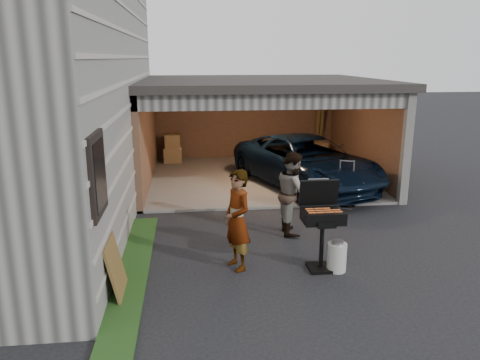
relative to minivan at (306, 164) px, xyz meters
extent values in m
plane|color=black|center=(-1.89, -5.20, -0.68)|extent=(80.00, 80.00, 0.00)
cube|color=#193814|center=(-4.14, -6.20, -0.65)|extent=(0.50, 8.00, 0.06)
cube|color=#605E59|center=(-1.14, 1.30, -0.65)|extent=(6.50, 6.00, 0.06)
cube|color=#503925|center=(-1.14, 4.23, 0.67)|extent=(6.50, 0.15, 2.70)
cube|color=#503925|center=(2.03, 1.30, 0.67)|extent=(0.15, 6.00, 2.70)
cube|color=#503925|center=(-4.32, 1.30, 0.67)|extent=(0.15, 6.00, 2.70)
cube|color=#2D2B28|center=(-1.14, 1.30, 2.12)|extent=(6.80, 6.30, 0.20)
cube|color=#474744|center=(-1.14, -1.62, 1.84)|extent=(6.50, 0.16, 0.36)
cube|color=silver|center=(-1.14, -0.40, 1.94)|extent=(6.00, 2.40, 0.06)
cube|color=#474744|center=(2.01, -1.65, 0.67)|extent=(0.20, 0.18, 2.70)
cube|color=olive|center=(-3.69, 3.50, -0.37)|extent=(0.60, 0.50, 0.50)
cube|color=olive|center=(-3.69, 3.50, 0.10)|extent=(0.50, 0.45, 0.45)
cube|color=olive|center=(1.31, 3.40, -0.32)|extent=(0.55, 0.50, 0.60)
cube|color=brown|center=(1.49, 4.00, 0.52)|extent=(0.24, 0.43, 2.20)
imported|color=black|center=(0.00, 0.00, 0.00)|extent=(3.84, 5.41, 1.37)
imported|color=silver|center=(-2.39, -4.79, 0.18)|extent=(0.62, 0.74, 1.72)
imported|color=#3F1B19|center=(-1.09, -3.23, 0.15)|extent=(0.67, 0.84, 1.68)
cube|color=black|center=(-0.99, -5.00, -0.66)|extent=(0.43, 0.43, 0.05)
cylinder|color=black|center=(-0.99, -5.00, -0.23)|extent=(0.07, 0.07, 0.86)
cube|color=black|center=(-0.99, -5.00, 0.26)|extent=(0.67, 0.47, 0.20)
cube|color=#59595B|center=(-0.99, -5.00, 0.35)|extent=(0.61, 0.41, 0.02)
cube|color=black|center=(-0.99, -4.70, 0.58)|extent=(0.67, 0.12, 0.47)
cylinder|color=silver|center=(-0.75, -5.08, -0.44)|extent=(0.33, 0.33, 0.49)
cube|color=brown|center=(-4.29, -5.54, -0.24)|extent=(0.22, 0.81, 0.89)
cube|color=slate|center=(0.51, -1.80, -0.66)|extent=(0.43, 0.35, 0.04)
cylinder|color=black|center=(0.35, -1.60, -0.59)|extent=(0.11, 0.19, 0.19)
cylinder|color=black|center=(0.75, -1.76, -0.59)|extent=(0.11, 0.19, 0.19)
cylinder|color=slate|center=(0.40, -1.62, -0.10)|extent=(0.03, 0.03, 1.12)
cylinder|color=slate|center=(0.70, -1.74, -0.10)|extent=(0.03, 0.03, 1.12)
cylinder|color=slate|center=(0.55, -1.68, 0.44)|extent=(0.31, 0.15, 0.03)
camera|label=1|loc=(-3.18, -12.10, 2.80)|focal=35.00mm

